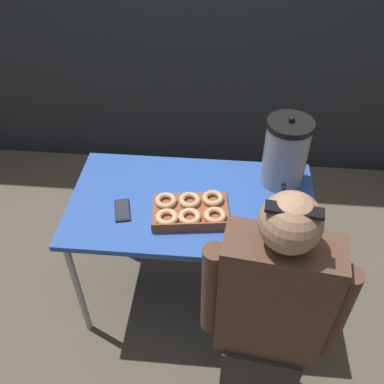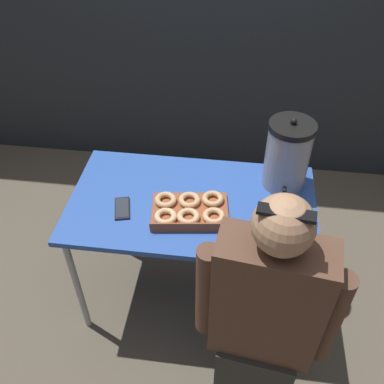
{
  "view_description": "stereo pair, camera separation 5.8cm",
  "coord_description": "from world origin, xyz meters",
  "px_view_note": "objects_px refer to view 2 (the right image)",
  "views": [
    {
      "loc": [
        0.13,
        -1.43,
        2.08
      ],
      "look_at": [
        -0.0,
        0.0,
        0.77
      ],
      "focal_mm": 40.0,
      "sensor_mm": 36.0,
      "label": 1
    },
    {
      "loc": [
        0.18,
        -1.43,
        2.08
      ],
      "look_at": [
        -0.0,
        0.0,
        0.77
      ],
      "focal_mm": 40.0,
      "sensor_mm": 36.0,
      "label": 2
    }
  ],
  "objects_px": {
    "donut_box": "(190,210)",
    "person_seated": "(262,325)",
    "cell_phone": "(122,208)",
    "coffee_urn": "(287,155)"
  },
  "relations": [
    {
      "from": "donut_box",
      "to": "person_seated",
      "type": "xyz_separation_m",
      "value": [
        0.34,
        -0.46,
        -0.12
      ]
    },
    {
      "from": "coffee_urn",
      "to": "person_seated",
      "type": "distance_m",
      "value": 0.78
    },
    {
      "from": "donut_box",
      "to": "cell_phone",
      "type": "distance_m",
      "value": 0.31
    },
    {
      "from": "donut_box",
      "to": "person_seated",
      "type": "height_order",
      "value": "person_seated"
    },
    {
      "from": "coffee_urn",
      "to": "cell_phone",
      "type": "height_order",
      "value": "coffee_urn"
    },
    {
      "from": "donut_box",
      "to": "person_seated",
      "type": "bearing_deg",
      "value": -60.9
    },
    {
      "from": "cell_phone",
      "to": "donut_box",
      "type": "bearing_deg",
      "value": -11.98
    },
    {
      "from": "coffee_urn",
      "to": "person_seated",
      "type": "bearing_deg",
      "value": -96.27
    },
    {
      "from": "person_seated",
      "to": "coffee_urn",
      "type": "bearing_deg",
      "value": -88.94
    },
    {
      "from": "cell_phone",
      "to": "person_seated",
      "type": "height_order",
      "value": "person_seated"
    }
  ]
}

